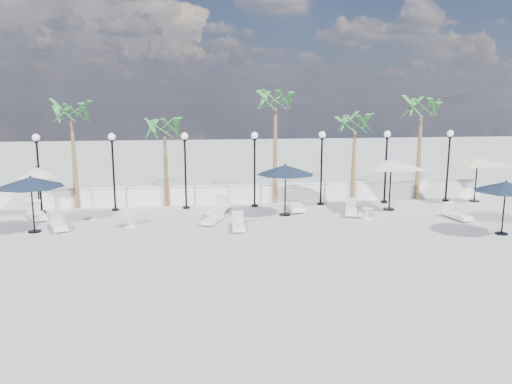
{
  "coord_description": "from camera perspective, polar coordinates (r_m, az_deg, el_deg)",
  "views": [
    {
      "loc": [
        -3.31,
        -18.47,
        5.46
      ],
      "look_at": [
        -0.46,
        2.56,
        1.5
      ],
      "focal_mm": 35.0,
      "sensor_mm": 36.0,
      "label": 1
    }
  ],
  "objects": [
    {
      "name": "parasol_navy_right",
      "position": [
        22.49,
        26.65,
        0.53
      ],
      "size": [
        2.51,
        2.51,
        2.25
      ],
      "color": "black",
      "rests_on": "ground"
    },
    {
      "name": "palm_3",
      "position": [
        27.28,
        11.23,
        7.2
      ],
      "size": [
        2.6,
        2.6,
        4.9
      ],
      "color": "brown",
      "rests_on": "ground"
    },
    {
      "name": "balustrade",
      "position": [
        26.65,
        -0.44,
        -0.22
      ],
      "size": [
        26.0,
        0.3,
        1.01
      ],
      "color": "silver",
      "rests_on": "ground"
    },
    {
      "name": "lamppost_0",
      "position": [
        26.16,
        -23.65,
        3.17
      ],
      "size": [
        0.36,
        0.36,
        3.84
      ],
      "color": "black",
      "rests_on": "ground"
    },
    {
      "name": "palm_4",
      "position": [
        28.66,
        18.39,
        8.58
      ],
      "size": [
        2.6,
        2.6,
        5.7
      ],
      "color": "brown",
      "rests_on": "ground"
    },
    {
      "name": "parasol_navy_left",
      "position": [
        22.42,
        -24.36,
        1.02
      ],
      "size": [
        2.71,
        2.71,
        2.39
      ],
      "color": "black",
      "rests_on": "ground"
    },
    {
      "name": "lamppost_6",
      "position": [
        28.69,
        21.16,
        3.92
      ],
      "size": [
        0.36,
        0.36,
        3.84
      ],
      "color": "black",
      "rests_on": "ground"
    },
    {
      "name": "ground",
      "position": [
        19.54,
        2.36,
        -5.66
      ],
      "size": [
        100.0,
        100.0,
        0.0
      ],
      "primitive_type": "plane",
      "color": "#A8A7A2",
      "rests_on": "ground"
    },
    {
      "name": "lounger_0",
      "position": [
        25.16,
        -23.75,
        -2.33
      ],
      "size": [
        1.32,
        1.93,
        0.7
      ],
      "rotation": [
        0.0,
        0.0,
        0.43
      ],
      "color": "white",
      "rests_on": "ground"
    },
    {
      "name": "side_table_0",
      "position": [
        22.27,
        -14.12,
        -3.05
      ],
      "size": [
        0.58,
        0.58,
        0.56
      ],
      "color": "white",
      "rests_on": "ground"
    },
    {
      "name": "lounger_7",
      "position": [
        24.82,
        21.93,
        -2.42
      ],
      "size": [
        0.8,
        1.74,
        0.63
      ],
      "rotation": [
        0.0,
        0.0,
        0.16
      ],
      "color": "white",
      "rests_on": "ground"
    },
    {
      "name": "lounger_2",
      "position": [
        24.15,
        -4.29,
        -1.89
      ],
      "size": [
        1.26,
        2.17,
        0.77
      ],
      "rotation": [
        0.0,
        0.0,
        -0.31
      ],
      "color": "white",
      "rests_on": "ground"
    },
    {
      "name": "side_table_1",
      "position": [
        24.14,
        -18.1,
        -2.38
      ],
      "size": [
        0.46,
        0.46,
        0.45
      ],
      "color": "white",
      "rests_on": "ground"
    },
    {
      "name": "lamppost_5",
      "position": [
        27.18,
        14.67,
        3.96
      ],
      "size": [
        0.36,
        0.36,
        3.84
      ],
      "color": "black",
      "rests_on": "ground"
    },
    {
      "name": "lamppost_3",
      "position": [
        25.36,
        -0.16,
        3.85
      ],
      "size": [
        0.36,
        0.36,
        3.84
      ],
      "color": "black",
      "rests_on": "ground"
    },
    {
      "name": "palm_2",
      "position": [
        26.17,
        2.25,
        9.81
      ],
      "size": [
        2.6,
        2.6,
        6.1
      ],
      "color": "brown",
      "rests_on": "ground"
    },
    {
      "name": "parasol_cream_small",
      "position": [
        25.93,
        -23.77,
        2.01
      ],
      "size": [
        1.91,
        1.91,
        2.34
      ],
      "color": "black",
      "rests_on": "ground"
    },
    {
      "name": "parasol_navy_mid",
      "position": [
        23.51,
        3.38,
        2.53
      ],
      "size": [
        2.76,
        2.76,
        2.48
      ],
      "color": "black",
      "rests_on": "ground"
    },
    {
      "name": "side_table_2",
      "position": [
        23.61,
        12.58,
        -2.3
      ],
      "size": [
        0.52,
        0.52,
        0.5
      ],
      "color": "white",
      "rests_on": "ground"
    },
    {
      "name": "palm_1",
      "position": [
        25.86,
        -10.4,
        6.62
      ],
      "size": [
        2.6,
        2.6,
        4.7
      ],
      "color": "brown",
      "rests_on": "ground"
    },
    {
      "name": "lamppost_4",
      "position": [
        26.05,
        7.51,
        3.94
      ],
      "size": [
        0.36,
        0.36,
        3.84
      ],
      "color": "black",
      "rests_on": "ground"
    },
    {
      "name": "parasol_cream_sq_a",
      "position": [
        25.46,
        15.22,
        3.54
      ],
      "size": [
        5.51,
        5.51,
        2.71
      ],
      "color": "black",
      "rests_on": "ground"
    },
    {
      "name": "parasol_cream_sq_b",
      "position": [
        29.2,
        24.02,
        3.57
      ],
      "size": [
        5.1,
        5.1,
        2.56
      ],
      "color": "black",
      "rests_on": "ground"
    },
    {
      "name": "palm_0",
      "position": [
        26.41,
        -20.35,
        7.91
      ],
      "size": [
        2.6,
        2.6,
        5.5
      ],
      "color": "brown",
      "rests_on": "ground"
    },
    {
      "name": "lamppost_2",
      "position": [
        25.15,
        -8.11,
        3.69
      ],
      "size": [
        0.36,
        0.36,
        3.84
      ],
      "color": "black",
      "rests_on": "ground"
    },
    {
      "name": "lounger_5",
      "position": [
        21.24,
        -2.03,
        -3.76
      ],
      "size": [
        0.62,
        1.65,
        0.61
      ],
      "rotation": [
        0.0,
        0.0,
        -0.06
      ],
      "color": "white",
      "rests_on": "ground"
    },
    {
      "name": "lounger_4",
      "position": [
        24.4,
        10.81,
        -2.03
      ],
      "size": [
        1.03,
        1.81,
        0.64
      ],
      "rotation": [
        0.0,
        0.0,
        -0.3
      ],
      "color": "white",
      "rests_on": "ground"
    },
    {
      "name": "lounger_3",
      "position": [
        22.37,
        -4.97,
        -3.04
      ],
      "size": [
        1.1,
        1.75,
        0.63
      ],
      "rotation": [
        0.0,
        0.0,
        -0.37
      ],
      "color": "white",
      "rests_on": "ground"
    },
    {
      "name": "lounger_6",
      "position": [
        24.91,
        4.51,
        -1.5
      ],
      "size": [
        0.78,
        2.13,
        0.79
      ],
      "rotation": [
        0.0,
        0.0,
        -0.04
      ],
      "color": "white",
      "rests_on": "ground"
    },
    {
      "name": "lamppost_1",
      "position": [
        25.42,
        -16.03,
        3.45
      ],
      "size": [
        0.36,
        0.36,
        3.84
      ],
      "color": "black",
      "rests_on": "ground"
    },
    {
      "name": "lounger_1",
      "position": [
        22.84,
        -21.67,
        -3.46
      ],
      "size": [
        1.13,
        1.8,
        0.64
      ],
      "rotation": [
        0.0,
        0.0,
        0.37
      ],
      "color": "white",
      "rests_on": "ground"
    }
  ]
}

